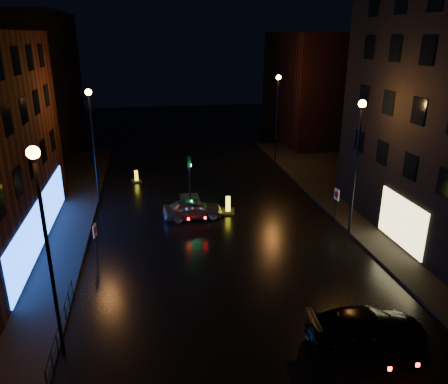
# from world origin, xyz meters

# --- Properties ---
(ground) EXTENTS (120.00, 120.00, 0.00)m
(ground) POSITION_xyz_m (0.00, 0.00, 0.00)
(ground) COLOR black
(ground) RESTS_ON ground
(pavement_right) EXTENTS (12.00, 44.00, 0.15)m
(pavement_right) POSITION_xyz_m (14.00, 8.00, 0.07)
(pavement_right) COLOR black
(pavement_right) RESTS_ON ground
(building_far_left) EXTENTS (8.00, 16.00, 14.00)m
(building_far_left) POSITION_xyz_m (-16.00, 35.00, 7.00)
(building_far_left) COLOR black
(building_far_left) RESTS_ON ground
(building_far_right) EXTENTS (8.00, 14.00, 12.00)m
(building_far_right) POSITION_xyz_m (15.00, 32.00, 6.00)
(building_far_right) COLOR black
(building_far_right) RESTS_ON ground
(street_lamp_lnear) EXTENTS (0.44, 0.44, 8.37)m
(street_lamp_lnear) POSITION_xyz_m (-7.80, -2.00, 5.56)
(street_lamp_lnear) COLOR black
(street_lamp_lnear) RESTS_ON ground
(street_lamp_lfar) EXTENTS (0.44, 0.44, 8.37)m
(street_lamp_lfar) POSITION_xyz_m (-7.80, 14.00, 5.56)
(street_lamp_lfar) COLOR black
(street_lamp_lfar) RESTS_ON ground
(street_lamp_rnear) EXTENTS (0.44, 0.44, 8.37)m
(street_lamp_rnear) POSITION_xyz_m (7.80, 6.00, 5.56)
(street_lamp_rnear) COLOR black
(street_lamp_rnear) RESTS_ON ground
(street_lamp_rfar) EXTENTS (0.44, 0.44, 8.37)m
(street_lamp_rfar) POSITION_xyz_m (7.80, 22.00, 5.56)
(street_lamp_rfar) COLOR black
(street_lamp_rfar) RESTS_ON ground
(traffic_signal) EXTENTS (1.40, 2.40, 3.45)m
(traffic_signal) POSITION_xyz_m (-1.20, 14.00, 0.50)
(traffic_signal) COLOR black
(traffic_signal) RESTS_ON ground
(guard_railing) EXTENTS (0.05, 6.04, 1.00)m
(guard_railing) POSITION_xyz_m (-8.00, -1.00, 0.74)
(guard_railing) COLOR black
(guard_railing) RESTS_ON ground
(silver_hatchback) EXTENTS (4.08, 1.85, 1.36)m
(silver_hatchback) POSITION_xyz_m (-1.36, 10.59, 0.68)
(silver_hatchback) COLOR #B7BBC0
(silver_hatchback) RESTS_ON ground
(dark_sedan) EXTENTS (4.97, 2.23, 1.42)m
(dark_sedan) POSITION_xyz_m (4.16, -3.34, 0.71)
(dark_sedan) COLOR black
(dark_sedan) RESTS_ON ground
(bollard_near) EXTENTS (1.14, 1.50, 1.18)m
(bollard_near) POSITION_xyz_m (1.17, 11.12, 0.26)
(bollard_near) COLOR black
(bollard_near) RESTS_ON ground
(bollard_far) EXTENTS (0.95, 1.23, 0.97)m
(bollard_far) POSITION_xyz_m (-5.23, 19.19, 0.21)
(bollard_far) COLOR black
(bollard_far) RESTS_ON ground
(road_sign_left) EXTENTS (0.15, 0.52, 2.17)m
(road_sign_left) POSITION_xyz_m (-7.20, 5.59, 1.63)
(road_sign_left) COLOR black
(road_sign_left) RESTS_ON ground
(road_sign_right) EXTENTS (0.13, 0.56, 2.30)m
(road_sign_right) POSITION_xyz_m (7.90, 8.33, 1.72)
(road_sign_right) COLOR black
(road_sign_right) RESTS_ON ground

